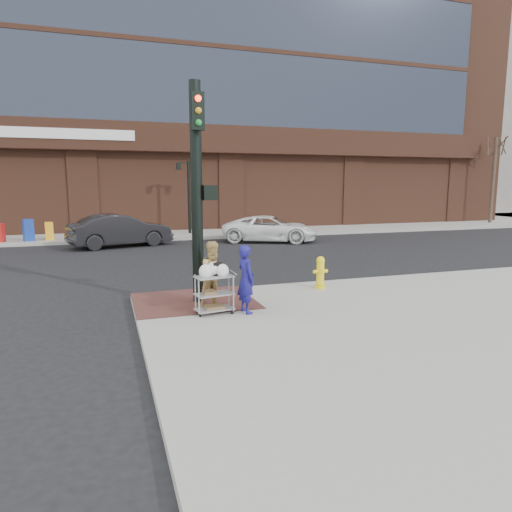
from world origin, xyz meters
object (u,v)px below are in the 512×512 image
object	(u,v)px
woman_blue	(246,279)
sedan_dark	(120,230)
utility_cart	(214,291)
traffic_signal_pole	(198,187)
lamp_post	(189,189)
minivan_white	(270,229)
pedestrian_tan	(214,274)
fire_hydrant	(320,272)

from	to	relation	value
woman_blue	sedan_dark	size ratio (longest dim) A/B	0.32
woman_blue	utility_cart	bearing A→B (deg)	67.27
traffic_signal_pole	woman_blue	bearing A→B (deg)	-57.74
lamp_post	woman_blue	distance (m)	16.62
woman_blue	minivan_white	world-z (taller)	woman_blue
sedan_dark	minivan_white	world-z (taller)	sedan_dark
minivan_white	utility_cart	size ratio (longest dim) A/B	4.30
woman_blue	pedestrian_tan	bearing A→B (deg)	28.59
minivan_white	woman_blue	bearing A→B (deg)	-177.42
traffic_signal_pole	minivan_white	distance (m)	12.86
traffic_signal_pole	woman_blue	distance (m)	2.41
traffic_signal_pole	pedestrian_tan	world-z (taller)	traffic_signal_pole
lamp_post	woman_blue	world-z (taller)	lamp_post
traffic_signal_pole	woman_blue	xyz separation A→B (m)	(0.76, -1.21, -1.94)
sedan_dark	fire_hydrant	bearing A→B (deg)	-174.02
pedestrian_tan	minivan_white	bearing A→B (deg)	47.98
minivan_white	pedestrian_tan	bearing A→B (deg)	179.27
utility_cart	fire_hydrant	size ratio (longest dim) A/B	1.29
fire_hydrant	lamp_post	bearing A→B (deg)	93.27
woman_blue	utility_cart	distance (m)	0.72
lamp_post	fire_hydrant	world-z (taller)	lamp_post
woman_blue	minivan_white	size ratio (longest dim) A/B	0.31
sedan_dark	fire_hydrant	xyz separation A→B (m)	(4.73, -11.30, -0.18)
sedan_dark	traffic_signal_pole	bearing A→B (deg)	170.11
pedestrian_tan	sedan_dark	bearing A→B (deg)	81.06
lamp_post	minivan_white	size ratio (longest dim) A/B	0.84
sedan_dark	minivan_white	xyz separation A→B (m)	(7.25, -0.45, -0.10)
utility_cart	fire_hydrant	world-z (taller)	utility_cart
lamp_post	pedestrian_tan	distance (m)	16.02
utility_cart	woman_blue	bearing A→B (deg)	-12.82
woman_blue	sedan_dark	bearing A→B (deg)	-0.37
lamp_post	sedan_dark	distance (m)	5.56
traffic_signal_pole	pedestrian_tan	bearing A→B (deg)	-67.04
lamp_post	minivan_white	xyz separation A→B (m)	(3.37, -3.98, -1.96)
fire_hydrant	pedestrian_tan	bearing A→B (deg)	-163.14
pedestrian_tan	utility_cart	xyz separation A→B (m)	(-0.12, -0.53, -0.25)
woman_blue	fire_hydrant	world-z (taller)	woman_blue
traffic_signal_pole	sedan_dark	distance (m)	11.96
lamp_post	utility_cart	world-z (taller)	lamp_post
lamp_post	pedestrian_tan	world-z (taller)	lamp_post
lamp_post	pedestrian_tan	bearing A→B (deg)	-98.12
minivan_white	sedan_dark	bearing A→B (deg)	111.21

